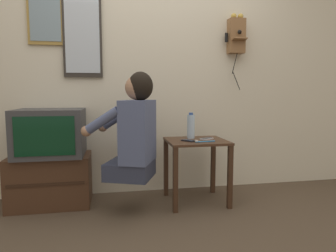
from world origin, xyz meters
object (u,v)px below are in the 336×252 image
(television, at_px, (51,132))
(cell_phone_held, at_px, (188,141))
(person, at_px, (135,130))
(cell_phone_spare, at_px, (207,139))
(wall_phone_antique, at_px, (236,35))
(wall_mirror, at_px, (82,36))
(water_bottle, at_px, (191,126))
(framed_picture, at_px, (45,20))
(toothbrush, at_px, (204,141))

(television, height_order, cell_phone_held, television)
(person, bearing_deg, cell_phone_held, -57.38)
(cell_phone_spare, bearing_deg, television, -124.18)
(wall_phone_antique, distance_m, cell_phone_spare, 1.13)
(wall_mirror, relative_size, cell_phone_spare, 5.59)
(cell_phone_spare, bearing_deg, water_bottle, -152.03)
(framed_picture, xyz_separation_m, toothbrush, (1.36, -0.53, -1.09))
(wall_mirror, relative_size, toothbrush, 4.11)
(toothbrush, bearing_deg, cell_phone_held, 50.38)
(television, xyz_separation_m, wall_mirror, (0.28, 0.22, 0.88))
(wall_phone_antique, bearing_deg, framed_picture, 178.63)
(wall_phone_antique, xyz_separation_m, wall_mirror, (-1.53, 0.04, -0.05))
(cell_phone_held, height_order, cell_phone_spare, same)
(television, bearing_deg, person, -23.97)
(framed_picture, bearing_deg, person, -35.47)
(cell_phone_spare, bearing_deg, wall_phone_antique, 99.70)
(person, relative_size, wall_phone_antique, 1.14)
(wall_phone_antique, relative_size, wall_mirror, 1.00)
(person, xyz_separation_m, framed_picture, (-0.76, 0.54, 0.97))
(framed_picture, height_order, toothbrush, framed_picture)
(television, relative_size, cell_phone_held, 4.19)
(person, height_order, television, person)
(wall_phone_antique, height_order, framed_picture, framed_picture)
(framed_picture, relative_size, cell_phone_spare, 3.24)
(person, bearing_deg, wall_phone_antique, -43.76)
(television, bearing_deg, wall_phone_antique, 5.76)
(toothbrush, bearing_deg, wall_phone_antique, -52.89)
(person, distance_m, toothbrush, 0.61)
(toothbrush, bearing_deg, framed_picture, 61.37)
(cell_phone_held, bearing_deg, toothbrush, -66.47)
(person, height_order, wall_mirror, wall_mirror)
(television, distance_m, cell_phone_spare, 1.41)
(person, distance_m, television, 0.78)
(person, bearing_deg, framed_picture, 76.08)
(wall_phone_antique, relative_size, water_bottle, 3.16)
(wall_phone_antique, distance_m, water_bottle, 1.07)
(television, bearing_deg, toothbrush, -12.82)
(cell_phone_held, height_order, toothbrush, toothbrush)
(wall_phone_antique, height_order, wall_mirror, wall_mirror)
(wall_mirror, bearing_deg, cell_phone_spare, -17.89)
(television, xyz_separation_m, cell_phone_held, (1.20, -0.22, -0.07))
(wall_mirror, xyz_separation_m, toothbrush, (1.04, -0.52, -0.96))
(cell_phone_held, distance_m, toothbrush, 0.14)
(wall_mirror, relative_size, cell_phone_held, 5.65)
(cell_phone_spare, bearing_deg, framed_picture, -132.69)
(wall_phone_antique, xyz_separation_m, framed_picture, (-1.85, 0.04, 0.08))
(framed_picture, distance_m, cell_phone_spare, 1.85)
(television, height_order, wall_phone_antique, wall_phone_antique)
(wall_phone_antique, distance_m, framed_picture, 1.85)
(cell_phone_held, xyz_separation_m, water_bottle, (0.07, 0.17, 0.11))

